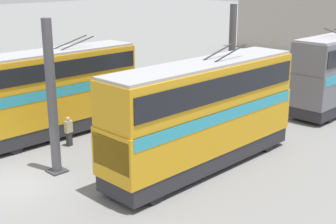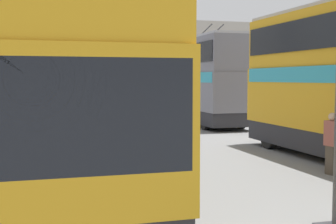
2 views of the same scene
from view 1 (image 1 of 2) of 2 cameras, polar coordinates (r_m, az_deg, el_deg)
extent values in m
plane|color=slate|center=(22.57, -18.09, -8.52)|extent=(240.00, 240.00, 0.00)
cylinder|color=#4C4C51|center=(22.31, -13.99, 1.61)|extent=(0.46, 0.46, 7.36)
cube|color=#333338|center=(23.49, -13.37, -7.00)|extent=(0.83, 0.83, 0.08)
cylinder|color=#4C4C51|center=(31.37, 7.75, 6.21)|extent=(0.46, 0.46, 7.36)
cube|color=#333338|center=(32.22, 7.50, -0.17)|extent=(0.83, 0.83, 0.08)
cylinder|color=black|center=(19.73, -1.70, -9.84)|extent=(0.97, 0.30, 0.97)
cylinder|color=black|center=(21.16, -5.66, -8.01)|extent=(0.97, 0.30, 0.97)
cylinder|color=black|center=(25.79, 12.05, -3.68)|extent=(0.97, 0.30, 0.97)
cylinder|color=black|center=(26.90, 8.31, -2.62)|extent=(0.97, 0.30, 0.97)
cube|color=#28282D|center=(23.19, 4.28, -5.25)|extent=(11.21, 2.45, 0.77)
cube|color=gold|center=(22.69, 4.36, -1.81)|extent=(11.44, 2.50, 2.17)
cube|color=teal|center=(22.45, 4.41, 0.15)|extent=(11.10, 2.54, 0.55)
cube|color=gold|center=(22.12, 4.48, 3.26)|extent=(11.33, 2.42, 1.95)
cube|color=black|center=(22.10, 4.49, 3.50)|extent=(10.98, 2.51, 1.07)
cube|color=#9E9EA3|center=(21.91, 4.54, 5.92)|extent=(11.21, 2.25, 0.14)
cube|color=black|center=(18.91, -6.90, -5.03)|extent=(0.12, 2.30, 1.39)
cylinder|color=#282828|center=(22.73, 7.60, 7.14)|extent=(2.35, 0.07, 0.65)
cylinder|color=#282828|center=(23.15, 6.21, 7.36)|extent=(2.35, 0.07, 0.65)
cylinder|color=black|center=(31.78, 19.10, -0.43)|extent=(0.90, 0.30, 0.90)
cylinder|color=black|center=(32.68, 15.82, 0.33)|extent=(0.90, 0.30, 0.90)
cylinder|color=#282828|center=(33.21, 19.37, 9.26)|extent=(2.35, 0.07, 0.65)
cylinder|color=black|center=(26.19, -18.13, -3.88)|extent=(0.94, 0.30, 0.94)
cylinder|color=black|center=(29.68, -6.39, -0.73)|extent=(0.94, 0.30, 0.94)
cylinder|color=black|center=(31.28, -8.81, 0.08)|extent=(0.94, 0.30, 0.94)
cube|color=#28282D|center=(28.62, -12.91, -1.36)|extent=(9.66, 2.45, 0.76)
cube|color=gold|center=(28.21, -13.10, 1.48)|extent=(9.85, 2.50, 2.18)
cube|color=teal|center=(28.02, -13.21, 3.09)|extent=(9.56, 2.54, 0.55)
cube|color=gold|center=(27.78, -13.36, 5.36)|extent=(9.76, 2.42, 1.71)
cube|color=black|center=(27.77, -13.37, 5.53)|extent=(9.46, 2.51, 0.94)
cube|color=#9E9EA3|center=(27.62, -13.49, 7.24)|extent=(9.66, 2.25, 0.14)
cylinder|color=#282828|center=(27.94, -11.00, 8.25)|extent=(2.35, 0.07, 0.65)
cylinder|color=#282828|center=(28.52, -11.81, 8.36)|extent=(2.35, 0.07, 0.65)
cube|color=#473D33|center=(23.77, -0.49, -5.25)|extent=(0.33, 0.25, 0.84)
cube|color=#934C42|center=(23.49, -0.49, -3.47)|extent=(0.46, 0.32, 0.73)
sphere|color=tan|center=(23.32, -0.50, -2.35)|extent=(0.24, 0.24, 0.24)
cube|color=#2D2D33|center=(26.60, -11.95, -3.25)|extent=(0.32, 0.23, 0.79)
cube|color=tan|center=(26.36, -12.04, -1.75)|extent=(0.44, 0.28, 0.68)
sphere|color=tan|center=(26.22, -12.10, -0.81)|extent=(0.22, 0.22, 0.22)
camera|label=2|loc=(25.16, -34.43, -1.35)|focal=50.00mm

